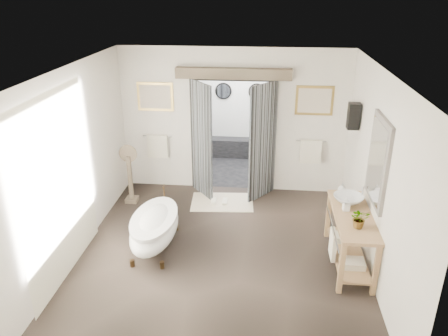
{
  "coord_description": "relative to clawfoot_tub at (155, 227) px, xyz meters",
  "views": [
    {
      "loc": [
        0.64,
        -5.81,
        3.99
      ],
      "look_at": [
        0.0,
        0.6,
        1.25
      ],
      "focal_mm": 35.0,
      "sensor_mm": 36.0,
      "label": 1
    }
  ],
  "objects": [
    {
      "name": "ground_plane",
      "position": [
        1.07,
        -0.12,
        -0.38
      ],
      "size": [
        5.0,
        5.0,
        0.0
      ],
      "primitive_type": "plane",
      "color": "#453830"
    },
    {
      "name": "room_shell",
      "position": [
        1.04,
        -0.26,
        1.48
      ],
      "size": [
        4.52,
        5.02,
        2.91
      ],
      "color": "silver",
      "rests_on": "ground_plane"
    },
    {
      "name": "shower_room",
      "position": [
        1.07,
        3.87,
        0.53
      ],
      "size": [
        2.22,
        2.01,
        2.51
      ],
      "color": "black",
      "rests_on": "ground_plane"
    },
    {
      "name": "back_wall_dressing",
      "position": [
        1.07,
        2.19,
        1.19
      ],
      "size": [
        3.82,
        0.73,
        2.52
      ],
      "color": "black",
      "rests_on": "ground_plane"
    },
    {
      "name": "clawfoot_tub",
      "position": [
        0.0,
        0.0,
        0.0
      ],
      "size": [
        0.7,
        1.58,
        0.77
      ],
      "color": "#392715",
      "rests_on": "ground_plane"
    },
    {
      "name": "vanity",
      "position": [
        3.02,
        -0.13,
        0.13
      ],
      "size": [
        0.57,
        1.6,
        0.85
      ],
      "color": "tan",
      "rests_on": "ground_plane"
    },
    {
      "name": "pedestal_mirror",
      "position": [
        -0.86,
        1.54,
        0.14
      ],
      "size": [
        0.35,
        0.23,
        1.19
      ],
      "color": "brown",
      "rests_on": "ground_plane"
    },
    {
      "name": "rug",
      "position": [
        0.92,
        1.67,
        -0.37
      ],
      "size": [
        1.25,
        0.88,
        0.01
      ],
      "primitive_type": "cube",
      "rotation": [
        0.0,
        0.0,
        0.07
      ],
      "color": "beige",
      "rests_on": "ground_plane"
    },
    {
      "name": "slippers",
      "position": [
        0.86,
        1.65,
        -0.34
      ],
      "size": [
        0.32,
        0.25,
        0.05
      ],
      "color": "beige",
      "rests_on": "rug"
    },
    {
      "name": "basin",
      "position": [
        3.02,
        0.17,
        0.55
      ],
      "size": [
        0.46,
        0.46,
        0.16
      ],
      "primitive_type": "imported",
      "rotation": [
        0.0,
        0.0,
        0.0
      ],
      "color": "white",
      "rests_on": "vanity"
    },
    {
      "name": "plant",
      "position": [
        3.06,
        -0.51,
        0.62
      ],
      "size": [
        0.28,
        0.25,
        0.29
      ],
      "primitive_type": "imported",
      "rotation": [
        0.0,
        0.0,
        0.09
      ],
      "color": "gray",
      "rests_on": "vanity"
    },
    {
      "name": "soap_bottle_a",
      "position": [
        2.96,
        -0.02,
        0.58
      ],
      "size": [
        0.1,
        0.1,
        0.21
      ],
      "primitive_type": "imported",
      "rotation": [
        0.0,
        0.0,
        0.08
      ],
      "color": "gray",
      "rests_on": "vanity"
    },
    {
      "name": "soap_bottle_b",
      "position": [
        2.99,
        0.6,
        0.55
      ],
      "size": [
        0.15,
        0.15,
        0.16
      ],
      "primitive_type": "imported",
      "rotation": [
        0.0,
        0.0,
        0.26
      ],
      "color": "gray",
      "rests_on": "vanity"
    }
  ]
}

